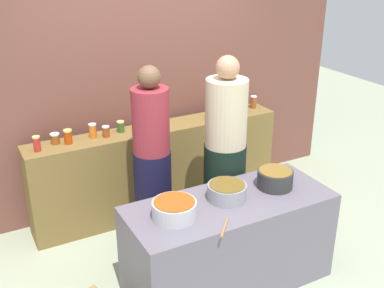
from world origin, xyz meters
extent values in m
plane|color=#99A287|center=(0.00, 0.00, 0.00)|extent=(12.00, 12.00, 0.00)
cube|color=brown|center=(0.00, 1.45, 1.50)|extent=(4.80, 0.12, 3.00)
cube|color=brown|center=(0.00, 1.10, 0.48)|extent=(2.70, 0.36, 0.95)
cube|color=slate|center=(0.00, -0.30, 0.40)|extent=(1.70, 0.70, 0.80)
cylinder|color=red|center=(-1.20, 1.07, 1.02)|extent=(0.06, 0.06, 0.13)
cylinder|color=#D6C666|center=(-1.20, 1.07, 1.09)|extent=(0.07, 0.07, 0.01)
cylinder|color=brown|center=(-1.02, 1.16, 1.00)|extent=(0.08, 0.08, 0.09)
cylinder|color=silver|center=(-1.02, 1.16, 1.05)|extent=(0.09, 0.09, 0.01)
cylinder|color=#B23A0B|center=(-0.91, 1.11, 1.01)|extent=(0.08, 0.08, 0.12)
cylinder|color=#D6C666|center=(-0.91, 1.11, 1.08)|extent=(0.08, 0.08, 0.02)
cylinder|color=orange|center=(-0.66, 1.14, 1.02)|extent=(0.07, 0.07, 0.13)
cylinder|color=silver|center=(-0.66, 1.14, 1.09)|extent=(0.08, 0.08, 0.01)
cylinder|color=#96401A|center=(-0.54, 1.10, 1.00)|extent=(0.07, 0.07, 0.10)
cylinder|color=silver|center=(-0.54, 1.10, 1.06)|extent=(0.07, 0.07, 0.01)
cylinder|color=#325A27|center=(-0.37, 1.16, 1.00)|extent=(0.07, 0.07, 0.10)
cylinder|color=#D6C666|center=(-0.37, 1.16, 1.06)|extent=(0.08, 0.08, 0.01)
cylinder|color=gold|center=(0.02, 1.07, 1.00)|extent=(0.08, 0.08, 0.09)
cylinder|color=black|center=(0.02, 1.07, 1.05)|extent=(0.08, 0.08, 0.01)
cylinder|color=#5B1F60|center=(0.58, 1.05, 1.01)|extent=(0.07, 0.07, 0.12)
cylinder|color=#D6C666|center=(0.58, 1.05, 1.07)|extent=(0.07, 0.07, 0.01)
cylinder|color=#B73418|center=(0.71, 1.16, 1.01)|extent=(0.07, 0.07, 0.11)
cylinder|color=#D6C666|center=(0.71, 1.16, 1.07)|extent=(0.07, 0.07, 0.01)
cylinder|color=olive|center=(0.85, 1.08, 1.02)|extent=(0.09, 0.09, 0.13)
cylinder|color=black|center=(0.85, 1.08, 1.09)|extent=(0.09, 0.09, 0.01)
cylinder|color=#214D29|center=(1.03, 1.04, 1.01)|extent=(0.06, 0.06, 0.11)
cylinder|color=silver|center=(1.03, 1.04, 1.07)|extent=(0.07, 0.07, 0.01)
cylinder|color=#95441F|center=(1.22, 1.14, 1.02)|extent=(0.07, 0.07, 0.13)
cylinder|color=silver|center=(1.22, 1.14, 1.09)|extent=(0.07, 0.07, 0.01)
cylinder|color=#B7B7BC|center=(-0.50, -0.30, 0.87)|extent=(0.34, 0.34, 0.13)
cylinder|color=#904816|center=(-0.50, -0.30, 0.94)|extent=(0.31, 0.31, 0.00)
cylinder|color=gray|center=(-0.01, -0.25, 0.86)|extent=(0.31, 0.31, 0.13)
cylinder|color=brown|center=(-0.01, -0.25, 0.93)|extent=(0.29, 0.29, 0.00)
cylinder|color=#2D2D2D|center=(0.46, -0.27, 0.87)|extent=(0.30, 0.30, 0.15)
cylinder|color=brown|center=(0.46, -0.27, 0.95)|extent=(0.28, 0.28, 0.00)
cylinder|color=#9E703D|center=(-0.25, -0.61, 0.81)|extent=(0.19, 0.21, 0.02)
cylinder|color=black|center=(-0.31, 0.54, 0.48)|extent=(0.35, 0.35, 0.96)
cylinder|color=maroon|center=(-0.31, 0.54, 1.26)|extent=(0.33, 0.33, 0.59)
sphere|color=brown|center=(-0.31, 0.54, 1.66)|extent=(0.20, 0.20, 0.20)
cylinder|color=black|center=(0.31, 0.29, 0.50)|extent=(0.39, 0.39, 1.00)
cylinder|color=#CAB794|center=(0.31, 0.29, 1.31)|extent=(0.38, 0.38, 0.61)
sphere|color=tan|center=(0.31, 0.29, 1.72)|extent=(0.21, 0.21, 0.21)
camera|label=1|loc=(-1.83, -3.05, 2.71)|focal=44.35mm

